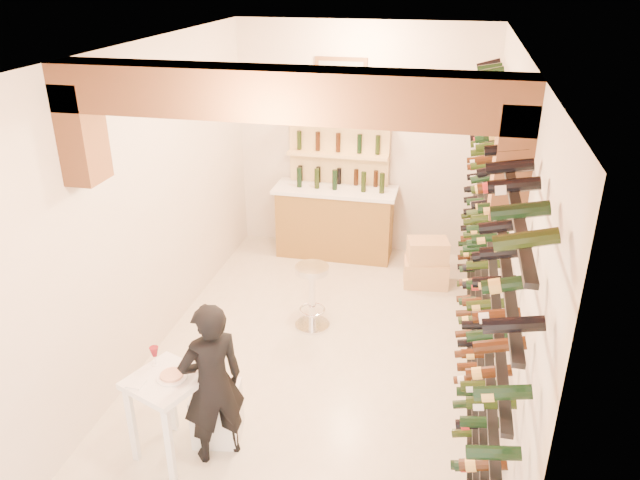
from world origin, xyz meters
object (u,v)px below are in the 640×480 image
Objects in this scene: person at (212,383)px; chrome_barstool at (312,292)px; back_counter at (335,220)px; crate_lower at (426,273)px; wine_rack at (478,244)px; white_stool at (217,413)px; tasting_table at (167,392)px.

chrome_barstool is (0.34, 2.14, -0.29)m from person.
back_counter is 3.00× the size of crate_lower.
wine_rack is 10.04× the size of crate_lower.
wine_rack is 3.38m from back_counter.
white_stool is at bearing -149.79° from wine_rack.
tasting_table is 0.65× the size of person.
person reaches higher than chrome_barstool.
wine_rack is 2.15m from chrome_barstool.
wine_rack reaches higher than back_counter.
tasting_table reaches higher than crate_lower.
wine_rack is 2.78m from white_stool.
chrome_barstool is (0.12, -1.95, -0.08)m from back_counter.
white_stool is 0.34× the size of person.
person is 3.83m from crate_lower.
wine_rack is at bearing -76.32° from crate_lower.
person is 1.90× the size of chrome_barstool.
person reaches higher than crate_lower.
tasting_table is 0.58m from white_stool.
back_counter is at bearing 154.65° from crate_lower.
white_stool is at bearing 65.34° from tasting_table.
chrome_barstool is at bearing -140.78° from person.
wine_rack reaches higher than chrome_barstool.
back_counter is at bearing -134.90° from person.
white_stool is (-2.12, -1.24, -1.30)m from wine_rack.
back_counter is at bearing 103.49° from tasting_table.
chrome_barstool reaches higher than white_stool.
white_stool reaches higher than crate_lower.
back_counter is 1.77× the size of tasting_table.
tasting_table is 1.70× the size of crate_lower.
back_counter is (-1.83, 2.65, -1.02)m from wine_rack.
wine_rack is 2.63m from person.
back_counter is at bearing 93.51° from chrome_barstool.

